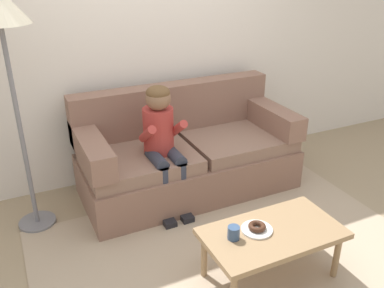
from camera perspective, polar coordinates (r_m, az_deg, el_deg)
The scene contains 11 objects.
ground at distance 3.41m, azimuth 3.55°, elevation -12.86°, with size 10.00×10.00×0.00m, color #9E896B.
wall_back at distance 4.03m, azimuth -5.83°, elevation 14.99°, with size 8.00×0.10×2.80m, color silver.
area_rug at distance 3.24m, azimuth 5.75°, elevation -15.18°, with size 2.84×2.01×0.01m, color tan.
couch at distance 3.91m, azimuth -0.78°, elevation -1.48°, with size 1.97×0.90×0.95m.
coffee_table at distance 2.91m, azimuth 10.94°, elevation -12.31°, with size 0.94×0.52×0.39m.
person_child at distance 3.49m, azimuth -4.14°, elevation 0.94°, with size 0.34×0.58×1.10m.
plate at distance 2.86m, azimuth 8.87°, elevation -11.51°, with size 0.21×0.21×0.01m, color white.
donut at distance 2.85m, azimuth 8.91°, elevation -11.10°, with size 0.12×0.12×0.04m, color #422619.
mug at distance 2.75m, azimuth 5.72°, elevation -12.01°, with size 0.08×0.08×0.09m, color #334C72.
toy_controller at distance 3.79m, azimuth 12.93°, elevation -8.71°, with size 0.23×0.09×0.05m.
floor_lamp at distance 3.21m, azimuth -24.77°, elevation 14.66°, with size 0.42×0.42×1.90m.
Camera 1 is at (-1.34, -2.34, 2.08)m, focal length 38.92 mm.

